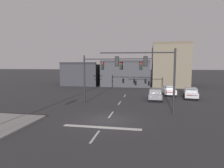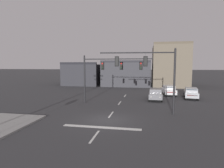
# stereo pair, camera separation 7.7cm
# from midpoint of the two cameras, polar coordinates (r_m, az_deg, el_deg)

# --- Properties ---
(ground_plane) EXTENTS (400.00, 400.00, 0.00)m
(ground_plane) POSITION_cam_midpoint_polar(r_m,az_deg,el_deg) (17.41, -1.46, -10.86)
(ground_plane) COLOR #353538
(stop_bar_paint) EXTENTS (6.40, 0.50, 0.01)m
(stop_bar_paint) POSITION_cam_midpoint_polar(r_m,az_deg,el_deg) (15.55, -3.05, -12.90)
(stop_bar_paint) COLOR silver
(stop_bar_paint) RESTS_ON ground
(lane_centreline) EXTENTS (0.16, 26.40, 0.01)m
(lane_centreline) POSITION_cam_midpoint_polar(r_m,az_deg,el_deg) (19.30, -0.20, -9.19)
(lane_centreline) COLOR silver
(lane_centreline) RESTS_ON ground
(signal_mast_near_side) EXTENTS (7.52, 0.77, 6.64)m
(signal_mast_near_side) POSITION_cam_midpoint_polar(r_m,az_deg,el_deg) (19.34, 12.07, 4.42)
(signal_mast_near_side) COLOR black
(signal_mast_near_side) RESTS_ON ground
(signal_mast_far_side) EXTENTS (8.90, 0.38, 6.25)m
(signal_mast_far_side) POSITION_cam_midpoint_polar(r_m,az_deg,el_deg) (24.34, -1.48, 4.37)
(signal_mast_far_side) COLOR black
(signal_mast_far_side) RESTS_ON ground
(car_lot_nearside) EXTENTS (2.06, 4.51, 1.61)m
(car_lot_nearside) POSITION_cam_midpoint_polar(r_m,az_deg,el_deg) (27.92, 13.06, -2.91)
(car_lot_nearside) COLOR slate
(car_lot_nearside) RESTS_ON ground
(car_lot_middle) EXTENTS (2.38, 4.62, 1.61)m
(car_lot_middle) POSITION_cam_midpoint_polar(r_m,az_deg,el_deg) (30.62, 22.77, -2.45)
(car_lot_middle) COLOR #9EA0A5
(car_lot_middle) RESTS_ON ground
(car_lot_farside) EXTENTS (2.20, 4.57, 1.61)m
(car_lot_farside) POSITION_cam_midpoint_polar(r_m,az_deg,el_deg) (32.74, 16.77, -1.75)
(car_lot_farside) COLOR silver
(car_lot_farside) RESTS_ON ground
(building_row) EXTENTS (29.51, 13.64, 9.90)m
(building_row) POSITION_cam_midpoint_polar(r_m,az_deg,el_deg) (47.82, 5.88, 3.93)
(building_row) COLOR #2D2D33
(building_row) RESTS_ON ground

